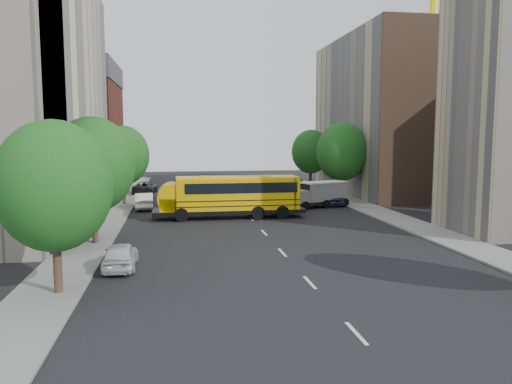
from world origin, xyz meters
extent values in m
plane|color=black|center=(0.00, 0.00, 0.00)|extent=(120.00, 120.00, 0.00)
cube|color=slate|center=(-11.50, 5.00, 0.06)|extent=(3.00, 80.00, 0.12)
cube|color=slate|center=(11.50, 5.00, 0.06)|extent=(3.00, 80.00, 0.12)
cube|color=silver|center=(0.00, 10.00, 0.01)|extent=(0.15, 64.00, 0.01)
cube|color=beige|center=(-18.00, 6.00, 10.00)|extent=(10.00, 26.00, 20.00)
cube|color=maroon|center=(-18.00, 28.00, 6.50)|extent=(10.00, 15.00, 13.00)
cube|color=tan|center=(18.00, 20.00, 9.00)|extent=(10.00, 22.00, 18.00)
cube|color=brown|center=(18.00, 9.00, 9.00)|extent=(10.10, 0.30, 18.00)
cylinder|color=yellow|center=(28.00, 28.00, 17.50)|extent=(1.00, 1.00, 35.00)
cylinder|color=#38281C|center=(-11.00, -14.00, 1.35)|extent=(0.36, 0.36, 2.70)
ellipsoid|color=#124414|center=(-11.00, -14.00, 4.65)|extent=(4.80, 4.80, 5.52)
cylinder|color=#38281C|center=(-11.00, -4.00, 1.44)|extent=(0.36, 0.36, 2.88)
ellipsoid|color=#124414|center=(-11.00, -4.00, 4.96)|extent=(5.12, 5.12, 5.89)
cylinder|color=#38281C|center=(-11.00, 14.00, 1.40)|extent=(0.36, 0.36, 2.81)
ellipsoid|color=#124414|center=(-11.00, 14.00, 4.84)|extent=(4.99, 4.99, 5.74)
cylinder|color=#38281C|center=(11.00, 14.00, 1.48)|extent=(0.36, 0.36, 2.95)
ellipsoid|color=#124414|center=(11.00, 14.00, 5.08)|extent=(5.25, 5.25, 6.04)
cylinder|color=#38281C|center=(11.00, 26.00, 1.37)|extent=(0.36, 0.36, 2.74)
ellipsoid|color=#124414|center=(11.00, 26.00, 4.71)|extent=(4.86, 4.86, 5.59)
cube|color=black|center=(-1.75, 4.72, 0.61)|extent=(12.35, 2.90, 0.33)
cube|color=#E3B404|center=(-0.98, 4.73, 2.04)|extent=(9.93, 2.83, 2.53)
cube|color=#E3B404|center=(-6.81, 4.69, 1.27)|extent=(2.00, 2.55, 1.10)
cube|color=black|center=(-5.65, 4.69, 2.59)|extent=(0.57, 2.54, 1.32)
cube|color=#E3B404|center=(-0.98, 4.73, 3.33)|extent=(9.93, 2.61, 0.15)
cube|color=black|center=(-0.76, 4.73, 2.59)|extent=(9.05, 2.89, 0.83)
cube|color=black|center=(-0.98, 4.73, 1.16)|extent=(9.93, 2.89, 0.07)
cube|color=black|center=(-0.98, 4.73, 1.60)|extent=(9.93, 2.89, 0.07)
cube|color=#E3B404|center=(4.03, 4.77, 2.04)|extent=(0.19, 2.75, 2.53)
cube|color=#E3B404|center=(-3.95, 4.71, 3.44)|extent=(0.67, 0.67, 0.11)
cube|color=#E3B404|center=(1.56, 4.75, 3.44)|extent=(0.67, 0.67, 0.11)
cylinder|color=#E3B404|center=(-6.81, 4.69, 1.82)|extent=(2.33, 2.55, 2.31)
cylinder|color=red|center=(-5.26, 3.21, 1.65)|extent=(0.55, 0.05, 0.55)
cylinder|color=black|center=(-6.03, 3.31, 0.55)|extent=(1.10, 0.34, 1.10)
cylinder|color=black|center=(-6.05, 6.07, 0.55)|extent=(1.10, 0.34, 1.10)
cylinder|color=black|center=(0.69, 3.37, 0.55)|extent=(1.10, 0.34, 1.10)
cylinder|color=black|center=(0.67, 6.12, 0.55)|extent=(1.10, 0.34, 1.10)
cylinder|color=black|center=(2.89, 3.38, 0.55)|extent=(1.10, 0.34, 1.10)
cylinder|color=black|center=(2.87, 6.13, 0.55)|extent=(1.10, 0.34, 1.10)
cube|color=black|center=(7.29, 9.57, 0.47)|extent=(5.94, 3.74, 0.28)
cube|color=silver|center=(7.73, 9.73, 1.46)|extent=(4.68, 3.19, 1.69)
cube|color=silver|center=(5.35, 8.84, 1.18)|extent=(1.86, 2.14, 1.13)
cube|color=silver|center=(7.73, 9.73, 2.35)|extent=(4.89, 3.34, 0.11)
cylinder|color=black|center=(5.68, 7.96, 0.39)|extent=(0.82, 0.50, 0.79)
cylinder|color=black|center=(5.02, 9.73, 0.39)|extent=(0.82, 0.50, 0.79)
cylinder|color=black|center=(7.80, 8.76, 0.39)|extent=(0.82, 0.50, 0.79)
cylinder|color=black|center=(7.14, 10.52, 0.39)|extent=(0.82, 0.50, 0.79)
cylinder|color=black|center=(9.73, 9.48, 0.39)|extent=(0.82, 0.50, 0.79)
cylinder|color=black|center=(9.07, 11.24, 0.39)|extent=(0.82, 0.50, 0.79)
imported|color=silver|center=(-8.84, -10.12, 0.68)|extent=(1.64, 4.02, 1.37)
imported|color=silver|center=(-8.94, 10.92, 0.75)|extent=(1.87, 4.65, 1.50)
imported|color=black|center=(-9.60, 23.57, 0.72)|extent=(2.82, 5.36, 1.44)
imported|color=#333359|center=(8.80, 11.05, 0.77)|extent=(2.06, 4.63, 1.55)
imported|color=gray|center=(9.15, 26.00, 0.67)|extent=(1.52, 4.11, 1.34)
camera|label=1|loc=(-5.99, -35.63, 6.71)|focal=35.00mm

